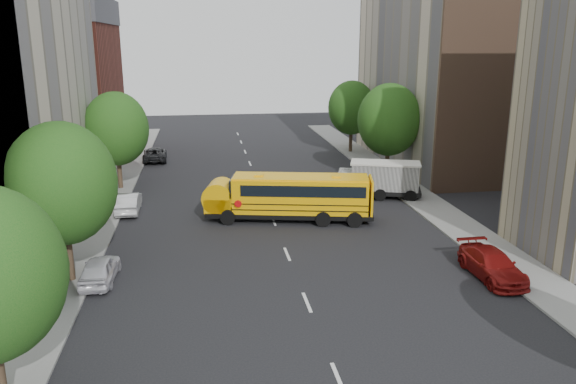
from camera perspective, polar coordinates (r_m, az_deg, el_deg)
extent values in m
plane|color=black|center=(33.11, -0.61, -5.08)|extent=(120.00, 120.00, 0.00)
cube|color=slate|center=(38.21, -19.08, -3.06)|extent=(3.00, 80.00, 0.12)
cube|color=slate|center=(40.74, 14.60, -1.59)|extent=(3.00, 80.00, 0.12)
cube|color=silver|center=(42.56, -2.50, -0.47)|extent=(0.15, 64.00, 0.01)
cube|color=maroon|center=(60.54, -21.99, 9.37)|extent=(10.00, 15.00, 13.00)
cube|color=beige|center=(55.52, 15.41, 12.08)|extent=(10.00, 22.00, 18.00)
cube|color=brown|center=(45.68, 21.03, 11.09)|extent=(10.10, 0.30, 18.00)
cylinder|color=#38281C|center=(29.34, -21.34, -5.89)|extent=(0.36, 0.36, 2.88)
ellipsoid|color=#144C14|center=(28.33, -22.02, 0.79)|extent=(5.12, 5.12, 5.89)
cylinder|color=#38281C|center=(46.36, -16.73, 1.98)|extent=(0.36, 0.36, 2.81)
ellipsoid|color=#144C14|center=(45.74, -17.05, 6.17)|extent=(4.99, 4.99, 5.74)
cylinder|color=#38281C|center=(48.36, 10.03, 3.00)|extent=(0.36, 0.36, 2.95)
ellipsoid|color=#144C14|center=(47.75, 10.23, 7.24)|extent=(5.25, 5.25, 6.04)
cylinder|color=#38281C|center=(59.66, 6.38, 5.31)|extent=(0.36, 0.36, 2.74)
ellipsoid|color=#144C14|center=(59.19, 6.48, 8.51)|extent=(4.86, 4.86, 5.59)
cube|color=black|center=(36.89, 0.17, -2.07)|extent=(11.09, 4.66, 0.29)
cube|color=#F7AD05|center=(36.51, 1.23, -0.21)|extent=(9.00, 4.17, 2.22)
cube|color=#F7AD05|center=(37.23, -6.67, -1.09)|extent=(2.16, 2.53, 0.97)
cube|color=black|center=(36.76, -5.17, 0.62)|extent=(0.93, 2.27, 1.16)
cube|color=#F7AD05|center=(36.23, 1.24, 1.52)|extent=(8.96, 3.98, 0.14)
cube|color=black|center=(36.38, 1.53, 0.52)|extent=(8.26, 4.07, 0.72)
cube|color=black|center=(36.72, 1.22, -1.37)|extent=(9.01, 4.23, 0.06)
cube|color=black|center=(36.61, 1.22, -0.79)|extent=(9.01, 4.23, 0.06)
cube|color=#F7AD05|center=(36.62, 8.11, -0.31)|extent=(0.64, 2.39, 2.22)
cube|color=#F7AD05|center=(36.39, -2.87, 1.72)|extent=(0.69, 0.69, 0.10)
cube|color=#F7AD05|center=(36.20, 4.75, 1.61)|extent=(0.69, 0.69, 0.10)
cylinder|color=#F7AD05|center=(37.10, -6.70, -0.37)|extent=(2.45, 2.59, 2.03)
cylinder|color=red|center=(35.69, -4.91, -1.19)|extent=(0.48, 0.14, 0.48)
cylinder|color=black|center=(36.16, -5.91, -2.59)|extent=(1.00, 0.48, 0.97)
cylinder|color=black|center=(38.44, -5.35, -1.50)|extent=(1.00, 0.48, 0.97)
cylinder|color=black|center=(35.70, 3.47, -2.77)|extent=(1.00, 0.48, 0.97)
cylinder|color=black|center=(38.01, 3.47, -1.65)|extent=(1.00, 0.48, 0.97)
cylinder|color=black|center=(35.77, 6.56, -2.81)|extent=(1.00, 0.48, 0.97)
cylinder|color=black|center=(38.07, 6.38, -1.70)|extent=(1.00, 0.48, 0.97)
cube|color=black|center=(42.81, 9.08, 0.17)|extent=(6.71, 3.97, 0.32)
cube|color=silver|center=(42.55, 9.85, 1.59)|extent=(5.26, 3.41, 1.91)
cube|color=silver|center=(42.67, 5.99, 1.33)|extent=(2.03, 2.37, 1.27)
cube|color=silver|center=(42.33, 9.91, 2.92)|extent=(5.50, 3.58, 0.13)
cylinder|color=black|center=(41.86, 5.87, -0.18)|extent=(0.93, 0.53, 0.89)
cylinder|color=black|center=(43.91, 6.04, 0.54)|extent=(0.93, 0.53, 0.89)
cylinder|color=black|center=(41.81, 9.35, -0.32)|extent=(0.93, 0.53, 0.89)
cylinder|color=black|center=(43.86, 9.36, 0.41)|extent=(0.93, 0.53, 0.89)
cylinder|color=black|center=(41.90, 12.55, -0.45)|extent=(0.93, 0.53, 0.89)
cylinder|color=black|center=(43.95, 12.40, 0.28)|extent=(0.93, 0.53, 0.89)
imported|color=silver|center=(29.10, -18.59, -7.46)|extent=(1.68, 3.89, 1.31)
imported|color=silver|center=(40.08, -15.89, -1.03)|extent=(1.51, 4.19, 1.37)
imported|color=black|center=(56.68, -13.37, 3.76)|extent=(2.44, 4.90, 1.33)
imported|color=maroon|center=(29.86, 20.01, -6.95)|extent=(1.98, 4.74, 1.37)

